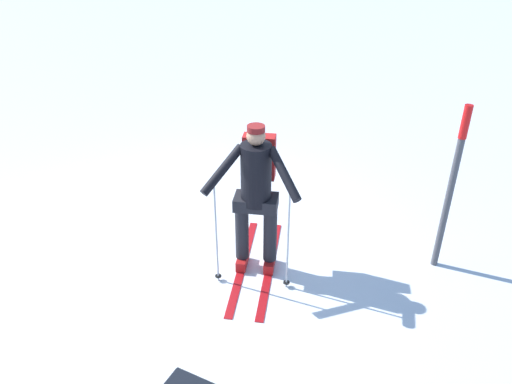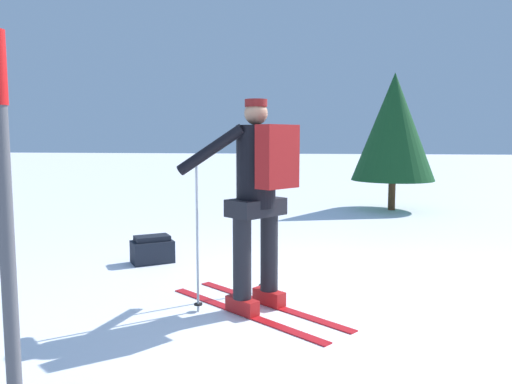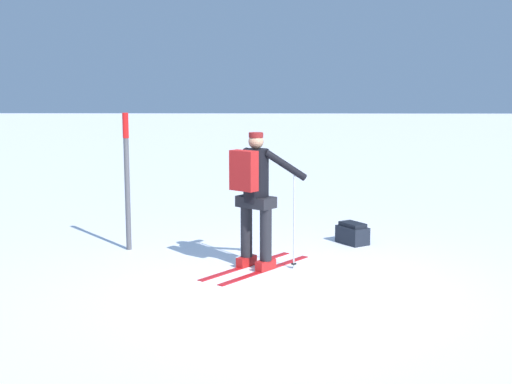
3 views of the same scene
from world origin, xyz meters
The scene contains 3 objects.
ground_plane centered at (0.00, 0.00, 0.00)m, with size 80.00×80.00×0.00m, color white.
skier centered at (0.73, 0.37, 1.00)m, with size 1.63×1.40×1.74m.
trail_marker centered at (1.73, 2.17, 1.12)m, with size 0.08×0.08×1.93m.
Camera 1 is at (4.69, -1.89, 3.61)m, focal length 35.00 mm.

